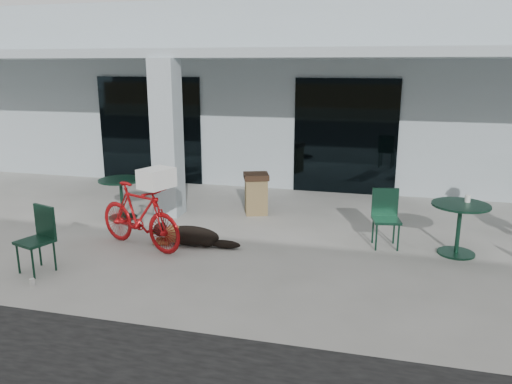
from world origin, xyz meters
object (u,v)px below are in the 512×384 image
(bicycle, at_px, (140,216))
(cafe_table_near, at_px, (122,199))
(cafe_chair_far_a, at_px, (386,219))
(dog, at_px, (191,234))
(cafe_table_far, at_px, (458,229))
(trash_receptacle, at_px, (256,194))
(cafe_chair_near, at_px, (35,241))

(bicycle, height_order, cafe_table_near, bicycle)
(bicycle, bearing_deg, cafe_chair_far_a, -55.01)
(dog, height_order, cafe_table_far, cafe_table_far)
(dog, relative_size, cafe_chair_far_a, 1.19)
(cafe_table_far, distance_m, trash_receptacle, 3.99)
(cafe_table_near, xyz_separation_m, cafe_chair_near, (0.11, -2.74, 0.09))
(dog, distance_m, cafe_table_near, 2.22)
(dog, distance_m, trash_receptacle, 2.21)
(dog, bearing_deg, cafe_table_near, 142.73)
(bicycle, height_order, trash_receptacle, bicycle)
(bicycle, height_order, cafe_chair_near, bicycle)
(cafe_table_near, relative_size, cafe_chair_far_a, 0.88)
(cafe_table_far, xyz_separation_m, trash_receptacle, (-3.73, 1.42, -0.00))
(cafe_table_far, height_order, trash_receptacle, cafe_table_far)
(dog, relative_size, cafe_table_near, 1.36)
(bicycle, distance_m, cafe_table_far, 5.22)
(cafe_chair_near, bearing_deg, cafe_chair_far_a, 43.48)
(cafe_table_near, distance_m, cafe_table_far, 6.26)
(cafe_chair_near, relative_size, trash_receptacle, 1.17)
(bicycle, xyz_separation_m, cafe_chair_far_a, (3.99, 1.03, -0.06))
(bicycle, bearing_deg, cafe_chair_near, 163.56)
(cafe_table_near, bearing_deg, dog, -30.35)
(dog, height_order, trash_receptacle, trash_receptacle)
(cafe_table_near, bearing_deg, cafe_chair_near, -87.69)
(cafe_table_near, relative_size, trash_receptacle, 1.02)
(cafe_chair_far_a, bearing_deg, bicycle, -176.10)
(cafe_table_far, distance_m, cafe_chair_far_a, 1.13)
(bicycle, height_order, cafe_table_far, bicycle)
(dog, xyz_separation_m, cafe_table_far, (4.34, 0.69, 0.23))
(trash_receptacle, bearing_deg, dog, -105.99)
(bicycle, height_order, cafe_chair_far_a, bicycle)
(dog, bearing_deg, cafe_table_far, 2.16)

